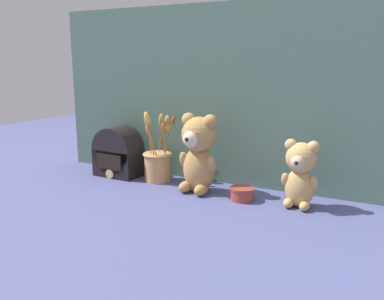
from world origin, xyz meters
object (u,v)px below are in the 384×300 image
(teddy_bear_large, at_px, (198,152))
(flower_vase, at_px, (158,161))
(vintage_radio, at_px, (118,154))
(teddy_bear_medium, at_px, (300,173))
(decorative_tin_tall, at_px, (242,194))

(teddy_bear_large, bearing_deg, flower_vase, 166.17)
(teddy_bear_large, distance_m, vintage_radio, 0.41)
(teddy_bear_medium, relative_size, vintage_radio, 1.09)
(flower_vase, bearing_deg, teddy_bear_medium, -4.50)
(vintage_radio, relative_size, decorative_tin_tall, 2.43)
(flower_vase, distance_m, vintage_radio, 0.19)
(teddy_bear_large, bearing_deg, vintage_radio, 173.74)
(teddy_bear_large, relative_size, flower_vase, 1.00)
(teddy_bear_large, height_order, vintage_radio, teddy_bear_large)
(flower_vase, relative_size, vintage_radio, 1.40)
(teddy_bear_medium, relative_size, flower_vase, 0.78)
(teddy_bear_large, distance_m, teddy_bear_medium, 0.37)
(flower_vase, xyz_separation_m, decorative_tin_tall, (0.39, -0.07, -0.06))
(teddy_bear_large, distance_m, flower_vase, 0.23)
(teddy_bear_medium, xyz_separation_m, decorative_tin_tall, (-0.19, -0.03, -0.10))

